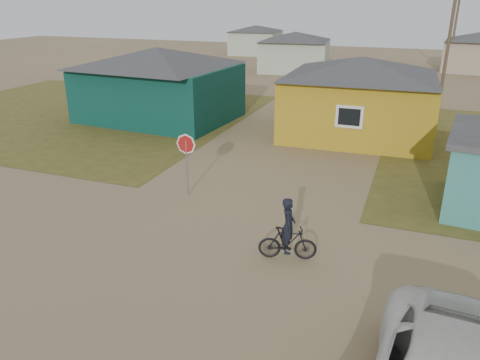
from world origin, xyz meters
name	(u,v)px	position (x,y,z in m)	size (l,w,h in m)	color
ground	(185,262)	(0.00, 0.00, 0.00)	(120.00, 120.00, 0.00)	#907753
grass_nw	(77,113)	(-14.00, 13.00, 0.01)	(20.00, 18.00, 0.00)	brown
house_teal	(159,83)	(-8.50, 13.50, 2.05)	(8.93, 7.08, 4.00)	#09322B
house_yellow	(359,96)	(2.50, 14.00, 2.00)	(7.72, 6.76, 3.90)	#AD8A1A
house_pale_west	(295,51)	(-6.00, 34.00, 1.86)	(7.04, 6.15, 3.60)	#A7B69C
house_beige_east	(480,51)	(10.00, 40.00, 1.86)	(6.95, 6.05, 3.60)	tan
house_pale_north	(256,39)	(-14.00, 46.00, 1.75)	(6.28, 5.81, 3.40)	#A7B69C
utility_pole_near	(449,40)	(6.50, 22.00, 4.14)	(1.40, 0.20, 8.00)	brown
utility_pole_far	(455,26)	(7.50, 38.00, 4.14)	(1.40, 0.20, 8.00)	brown
stop_sign	(186,150)	(-2.01, 4.15, 1.65)	(0.68, 0.33, 2.23)	gray
cyclist	(288,237)	(2.46, 1.15, 0.64)	(1.62, 0.83, 1.76)	black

